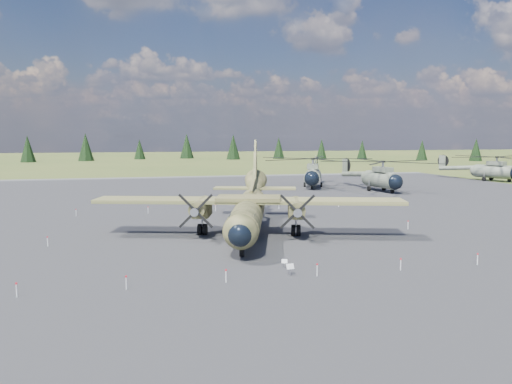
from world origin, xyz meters
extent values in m
plane|color=brown|center=(0.00, 0.00, 0.00)|extent=(500.00, 500.00, 0.00)
cube|color=#5B5C61|center=(0.00, 10.00, 0.00)|extent=(120.00, 120.00, 0.04)
cylinder|color=#36391F|center=(0.39, -0.32, 2.19)|extent=(7.39, 17.22, 2.67)
sphere|color=#36391F|center=(-2.02, -8.55, 2.19)|extent=(3.25, 3.25, 2.62)
sphere|color=black|center=(-2.17, -9.05, 2.14)|extent=(2.38, 2.38, 1.92)
cube|color=black|center=(-1.59, -7.09, 2.91)|extent=(2.26, 2.00, 0.52)
cone|color=#36391F|center=(3.56, 10.48, 3.19)|extent=(4.35, 7.02, 4.01)
cube|color=#ABADB1|center=(0.66, 0.60, 1.10)|extent=(3.35, 6.00, 0.48)
cube|color=#333B1E|center=(0.53, 0.14, 3.29)|extent=(27.44, 10.89, 0.33)
cube|color=#36391F|center=(0.53, 0.14, 3.50)|extent=(6.45, 4.90, 0.33)
cylinder|color=#36391F|center=(-3.67, 1.07, 2.76)|extent=(2.77, 5.16, 1.43)
cube|color=#36391F|center=(-3.45, 1.81, 2.14)|extent=(2.28, 3.51, 0.76)
cone|color=gray|center=(-4.54, -1.90, 2.76)|extent=(0.94, 1.03, 0.72)
cylinder|color=black|center=(-3.45, 1.81, 0.52)|extent=(1.10, 1.24, 1.05)
cylinder|color=#36391F|center=(4.56, -1.34, 2.76)|extent=(2.77, 5.16, 1.43)
cube|color=#36391F|center=(4.78, -0.61, 2.14)|extent=(2.28, 3.51, 0.76)
cone|color=gray|center=(3.69, -4.31, 2.76)|extent=(0.94, 1.03, 0.72)
cylinder|color=black|center=(4.78, -0.61, 0.52)|extent=(1.10, 1.24, 1.05)
cube|color=#36391F|center=(2.54, 7.00, 3.77)|extent=(2.28, 6.98, 1.60)
cube|color=#333B1E|center=(3.69, 10.93, 3.24)|extent=(9.37, 4.59, 0.21)
cylinder|color=gray|center=(-1.70, -7.45, 1.22)|extent=(0.17, 0.17, 0.86)
cylinder|color=black|center=(-1.70, -7.45, 0.52)|extent=(0.57, 0.95, 0.89)
cylinder|color=slate|center=(20.99, 39.35, 2.05)|extent=(5.61, 8.42, 2.77)
sphere|color=black|center=(19.46, 35.67, 1.99)|extent=(3.33, 3.33, 2.55)
sphere|color=slate|center=(22.51, 43.04, 2.05)|extent=(3.33, 3.33, 2.55)
cube|color=slate|center=(20.82, 38.94, 3.82)|extent=(3.09, 3.99, 0.83)
cylinder|color=gray|center=(20.82, 38.94, 4.65)|extent=(0.52, 0.52, 1.11)
cylinder|color=slate|center=(24.10, 46.87, 2.44)|extent=(4.48, 9.09, 1.58)
cube|color=slate|center=(25.69, 50.71, 3.82)|extent=(0.82, 1.53, 2.66)
cylinder|color=black|center=(26.05, 50.56, 3.82)|extent=(1.16, 2.68, 2.88)
cylinder|color=black|center=(19.72, 36.29, 0.44)|extent=(0.57, 0.81, 0.75)
cylinder|color=black|center=(20.12, 41.15, 0.44)|extent=(0.65, 0.95, 0.89)
cylinder|color=gray|center=(20.12, 41.15, 1.02)|extent=(0.20, 0.20, 1.61)
cylinder|color=black|center=(22.88, 40.01, 0.44)|extent=(0.65, 0.95, 0.89)
cylinder|color=gray|center=(22.88, 40.01, 1.02)|extent=(0.20, 0.20, 1.61)
cylinder|color=slate|center=(29.78, 31.01, 1.97)|extent=(3.46, 7.91, 2.66)
sphere|color=black|center=(30.19, 27.20, 1.92)|extent=(2.70, 2.70, 2.45)
sphere|color=slate|center=(29.38, 34.83, 1.97)|extent=(2.70, 2.70, 2.45)
cube|color=slate|center=(29.83, 30.59, 3.68)|extent=(2.16, 3.58, 0.80)
cylinder|color=gray|center=(29.83, 30.59, 4.48)|extent=(0.42, 0.42, 1.07)
cylinder|color=slate|center=(28.96, 38.80, 2.34)|extent=(1.85, 9.14, 1.52)
cube|color=slate|center=(28.54, 42.78, 3.68)|extent=(0.39, 1.51, 2.56)
cylinder|color=black|center=(28.91, 42.82, 3.68)|extent=(0.36, 2.76, 2.77)
cylinder|color=black|center=(30.12, 27.83, 0.43)|extent=(0.37, 0.75, 0.72)
cylinder|color=black|center=(28.22, 32.13, 0.43)|extent=(0.41, 0.88, 0.85)
cylinder|color=gray|center=(28.22, 32.13, 0.99)|extent=(0.16, 0.16, 1.55)
cylinder|color=black|center=(31.08, 32.44, 0.43)|extent=(0.41, 0.88, 0.85)
cylinder|color=gray|center=(31.08, 32.44, 0.99)|extent=(0.16, 0.16, 1.55)
cylinder|color=slate|center=(61.02, 42.97, 1.95)|extent=(5.45, 8.02, 2.64)
sphere|color=slate|center=(59.51, 46.45, 1.95)|extent=(3.19, 3.19, 2.43)
cube|color=slate|center=(61.19, 42.58, 3.64)|extent=(2.99, 3.81, 0.79)
cylinder|color=gray|center=(61.19, 42.58, 4.43)|extent=(0.50, 0.50, 1.06)
cylinder|color=slate|center=(57.93, 50.08, 2.32)|extent=(4.40, 8.61, 1.51)
cube|color=slate|center=(56.35, 53.71, 3.64)|extent=(0.80, 1.45, 2.53)
cylinder|color=black|center=(56.69, 53.86, 3.64)|extent=(1.15, 2.54, 2.74)
cylinder|color=black|center=(62.28, 40.07, 0.42)|extent=(0.56, 0.78, 0.72)
cylinder|color=black|center=(59.21, 43.56, 0.42)|extent=(0.63, 0.90, 0.84)
cylinder|color=gray|center=(59.21, 43.56, 0.98)|extent=(0.19, 0.19, 1.53)
cylinder|color=black|center=(61.82, 44.70, 0.42)|extent=(0.63, 0.90, 0.84)
cylinder|color=gray|center=(61.82, 44.70, 0.98)|extent=(0.19, 0.19, 1.53)
cube|color=gray|center=(0.33, -12.93, 0.32)|extent=(0.10, 0.10, 0.63)
cube|color=silver|center=(0.33, -12.99, 0.62)|extent=(0.54, 0.29, 0.36)
cube|color=gray|center=(0.52, -11.03, 0.25)|extent=(0.09, 0.09, 0.50)
cube|color=silver|center=(0.52, -11.08, 0.49)|extent=(0.43, 0.26, 0.28)
cylinder|color=silver|center=(-16.00, -13.50, 0.40)|extent=(0.07, 0.07, 0.80)
cylinder|color=red|center=(-16.00, -13.50, 0.80)|extent=(0.12, 0.12, 0.10)
cylinder|color=silver|center=(-10.00, -13.50, 0.40)|extent=(0.07, 0.07, 0.80)
cylinder|color=red|center=(-10.00, -13.50, 0.80)|extent=(0.12, 0.12, 0.10)
cylinder|color=silver|center=(-4.00, -13.50, 0.40)|extent=(0.07, 0.07, 0.80)
cylinder|color=red|center=(-4.00, -13.50, 0.80)|extent=(0.12, 0.12, 0.10)
cylinder|color=silver|center=(2.00, -13.50, 0.40)|extent=(0.07, 0.07, 0.80)
cylinder|color=red|center=(2.00, -13.50, 0.80)|extent=(0.12, 0.12, 0.10)
cylinder|color=silver|center=(8.00, -13.50, 0.40)|extent=(0.07, 0.07, 0.80)
cylinder|color=red|center=(8.00, -13.50, 0.80)|extent=(0.12, 0.12, 0.10)
cylinder|color=silver|center=(14.00, -13.50, 0.40)|extent=(0.07, 0.07, 0.80)
cylinder|color=red|center=(14.00, -13.50, 0.80)|extent=(0.12, 0.12, 0.10)
cylinder|color=silver|center=(-16.00, 16.00, 0.40)|extent=(0.07, 0.07, 0.80)
cylinder|color=red|center=(-16.00, 16.00, 0.80)|extent=(0.12, 0.12, 0.10)
cylinder|color=silver|center=(-8.00, 16.00, 0.40)|extent=(0.07, 0.07, 0.80)
cylinder|color=red|center=(-8.00, 16.00, 0.80)|extent=(0.12, 0.12, 0.10)
cylinder|color=silver|center=(0.00, 16.00, 0.40)|extent=(0.07, 0.07, 0.80)
cylinder|color=red|center=(0.00, 16.00, 0.80)|extent=(0.12, 0.12, 0.10)
cylinder|color=silver|center=(8.00, 16.00, 0.40)|extent=(0.07, 0.07, 0.80)
cylinder|color=red|center=(8.00, 16.00, 0.80)|extent=(0.12, 0.12, 0.10)
cylinder|color=silver|center=(16.00, 16.00, 0.40)|extent=(0.07, 0.07, 0.80)
cylinder|color=red|center=(16.00, 16.00, 0.80)|extent=(0.12, 0.12, 0.10)
cylinder|color=silver|center=(-16.50, 0.00, 0.40)|extent=(0.07, 0.07, 0.80)
cylinder|color=red|center=(-16.50, 0.00, 0.80)|extent=(0.12, 0.12, 0.10)
cylinder|color=silver|center=(16.50, 0.00, 0.40)|extent=(0.07, 0.07, 0.80)
cylinder|color=red|center=(16.50, 0.00, 0.80)|extent=(0.12, 0.12, 0.10)
cone|color=black|center=(112.45, 116.15, 4.14)|extent=(4.64, 4.64, 8.28)
cone|color=black|center=(96.09, 125.49, 3.86)|extent=(4.32, 4.32, 7.72)
cone|color=black|center=(78.01, 139.01, 3.78)|extent=(4.23, 4.23, 7.56)
cone|color=black|center=(62.61, 143.28, 4.03)|extent=(4.52, 4.52, 8.07)
cone|color=black|center=(47.33, 151.54, 4.37)|extent=(4.89, 4.89, 8.73)
cone|color=black|center=(28.26, 150.03, 4.94)|extent=(5.53, 5.53, 9.88)
cone|color=black|center=(11.40, 163.46, 5.07)|extent=(5.68, 5.68, 10.14)
cone|color=black|center=(-7.58, 159.82, 3.98)|extent=(4.45, 4.45, 7.95)
cone|color=black|center=(-26.98, 150.46, 5.13)|extent=(5.75, 5.75, 10.27)
cone|color=black|center=(-45.88, 145.63, 4.73)|extent=(5.29, 5.29, 9.45)
camera|label=1|loc=(-9.28, -43.24, 9.06)|focal=35.00mm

